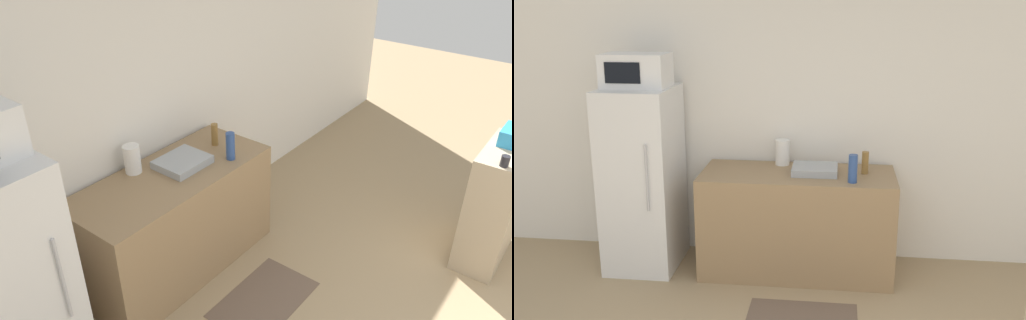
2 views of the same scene
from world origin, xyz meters
TOP-DOWN VIEW (x-y plane):
  - wall_back at (0.00, 3.22)m, footprint 8.00×0.06m
  - refrigerator at (-1.51, 2.80)m, footprint 0.58×0.70m
  - counter at (-0.18, 2.82)m, footprint 1.61×0.68m
  - sink_basin at (-0.04, 2.84)m, footprint 0.37×0.32m
  - bottle_tall at (0.27, 2.61)m, footprint 0.07×0.07m
  - bottle_short at (0.37, 2.87)m, footprint 0.06×0.06m
  - shelf_cabinet at (1.47, 0.87)m, footprint 0.70×0.33m
  - jar at (1.18, 0.84)m, footprint 0.06×0.06m
  - paper_towel_roll at (-0.33, 3.06)m, footprint 0.12×0.12m
  - kitchen_rug at (-0.08, 2.02)m, footprint 0.81×0.50m

SIDE VIEW (x-z plane):
  - kitchen_rug at x=-0.08m, z-range 0.00..0.01m
  - counter at x=-0.18m, z-range 0.00..0.88m
  - shelf_cabinet at x=1.47m, z-range 0.00..1.01m
  - refrigerator at x=-1.51m, z-range 0.00..1.57m
  - sink_basin at x=-0.04m, z-range 0.88..0.94m
  - bottle_short at x=0.37m, z-range 0.88..1.06m
  - paper_towel_roll at x=-0.33m, z-range 0.88..1.10m
  - bottle_tall at x=0.27m, z-range 0.88..1.10m
  - jar at x=1.18m, z-range 1.01..1.10m
  - wall_back at x=0.00m, z-range 0.00..2.60m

